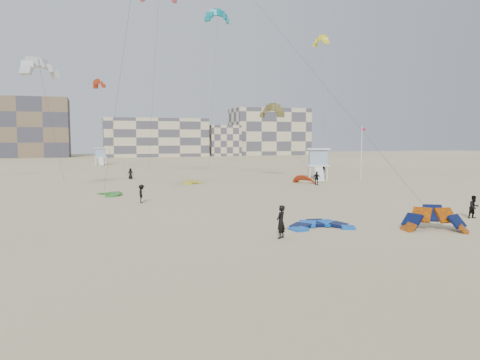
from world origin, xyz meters
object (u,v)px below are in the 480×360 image
object	(u,v)px
kite_ground_blue	(321,228)
lifeguard_tower_near	(318,164)
kitesurfer_main	(281,222)
kite_ground_orange	(435,231)

from	to	relation	value
kite_ground_blue	lifeguard_tower_near	world-z (taller)	lifeguard_tower_near
kitesurfer_main	kite_ground_blue	bearing A→B (deg)	168.48
kite_ground_blue	kite_ground_orange	size ratio (longest dim) A/B	1.02
kite_ground_blue	lifeguard_tower_near	xyz separation A→B (m)	(16.09, 32.21, 2.16)
kite_ground_orange	lifeguard_tower_near	distance (m)	36.50
kite_ground_blue	lifeguard_tower_near	size ratio (longest dim) A/B	0.62
kite_ground_blue	lifeguard_tower_near	bearing A→B (deg)	70.19
kite_ground_blue	kitesurfer_main	world-z (taller)	kitesurfer_main
kite_ground_orange	kitesurfer_main	xyz separation A→B (m)	(-10.04, 0.81, 0.96)
kite_ground_orange	lifeguard_tower_near	world-z (taller)	lifeguard_tower_near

